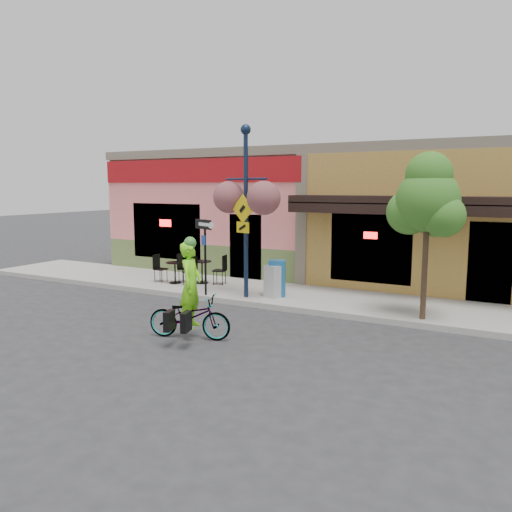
{
  "coord_description": "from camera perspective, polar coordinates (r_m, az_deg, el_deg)",
  "views": [
    {
      "loc": [
        5.06,
        -10.95,
        3.23
      ],
      "look_at": [
        -1.05,
        0.5,
        1.4
      ],
      "focal_mm": 35.0,
      "sensor_mm": 36.0,
      "label": 1
    }
  ],
  "objects": [
    {
      "name": "bicycle",
      "position": [
        10.75,
        -7.6,
        -6.89
      ],
      "size": [
        1.91,
        1.06,
        0.95
      ],
      "primitive_type": "imported",
      "rotation": [
        0.0,
        0.0,
        1.82
      ],
      "color": "maroon",
      "rests_on": "ground"
    },
    {
      "name": "lamp_post",
      "position": [
        13.66,
        -1.16,
        5.01
      ],
      "size": [
        1.61,
        0.97,
        4.72
      ],
      "primitive_type": null,
      "rotation": [
        0.0,
        0.0,
        -0.26
      ],
      "color": "#13223C",
      "rests_on": "sidewalk"
    },
    {
      "name": "newspaper_box_blue",
      "position": [
        14.02,
        2.42,
        -2.55
      ],
      "size": [
        0.58,
        0.55,
        1.02
      ],
      "primitive_type": null,
      "rotation": [
        0.0,
        0.0,
        0.39
      ],
      "color": "#185A92",
      "rests_on": "sidewalk"
    },
    {
      "name": "building",
      "position": [
        19.16,
        12.78,
        4.89
      ],
      "size": [
        18.2,
        8.2,
        4.5
      ],
      "primitive_type": null,
      "color": "#F67979",
      "rests_on": "ground"
    },
    {
      "name": "ground",
      "position": [
        12.49,
        3.19,
        -6.97
      ],
      "size": [
        90.0,
        90.0,
        0.0
      ],
      "primitive_type": "plane",
      "color": "#2D2D30",
      "rests_on": "ground"
    },
    {
      "name": "cafe_set_left",
      "position": [
        16.05,
        -9.24,
        -1.53
      ],
      "size": [
        1.51,
        0.8,
        0.89
      ],
      "primitive_type": null,
      "rotation": [
        0.0,
        0.0,
        0.04
      ],
      "color": "black",
      "rests_on": "sidewalk"
    },
    {
      "name": "curb",
      "position": [
        12.96,
        4.23,
        -6.09
      ],
      "size": [
        24.0,
        0.12,
        0.15
      ],
      "primitive_type": "cube",
      "color": "#A8A59E",
      "rests_on": "ground"
    },
    {
      "name": "cafe_set_right",
      "position": [
        15.94,
        -6.19,
        -1.45
      ],
      "size": [
        1.7,
        1.1,
        0.94
      ],
      "primitive_type": null,
      "rotation": [
        0.0,
        0.0,
        0.21
      ],
      "color": "black",
      "rests_on": "sidewalk"
    },
    {
      "name": "street_tree",
      "position": [
        12.04,
        18.88,
        2.2
      ],
      "size": [
        1.57,
        1.57,
        3.9
      ],
      "primitive_type": null,
      "rotation": [
        0.0,
        0.0,
        -0.03
      ],
      "color": "#3D7A26",
      "rests_on": "sidewalk"
    },
    {
      "name": "sidewalk",
      "position": [
        14.26,
        6.6,
        -4.81
      ],
      "size": [
        24.0,
        3.0,
        0.15
      ],
      "primitive_type": "cube",
      "color": "#9E9B93",
      "rests_on": "ground"
    },
    {
      "name": "newspaper_box_grey",
      "position": [
        13.9,
        2.0,
        -2.91
      ],
      "size": [
        0.52,
        0.5,
        0.89
      ],
      "primitive_type": null,
      "rotation": [
        0.0,
        0.0,
        -0.36
      ],
      "color": "#B6B6B6",
      "rests_on": "sidewalk"
    },
    {
      "name": "one_way_sign",
      "position": [
        14.13,
        -5.81,
        -0.17
      ],
      "size": [
        0.82,
        0.51,
        2.15
      ],
      "primitive_type": null,
      "rotation": [
        0.0,
        0.0,
        -0.43
      ],
      "color": "black",
      "rests_on": "sidewalk"
    },
    {
      "name": "cyclist_rider",
      "position": [
        10.62,
        -7.42,
        -4.64
      ],
      "size": [
        0.59,
        0.75,
        1.83
      ],
      "primitive_type": "imported",
      "rotation": [
        0.0,
        0.0,
        1.82
      ],
      "color": "#7CF81A",
      "rests_on": "ground"
    }
  ]
}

